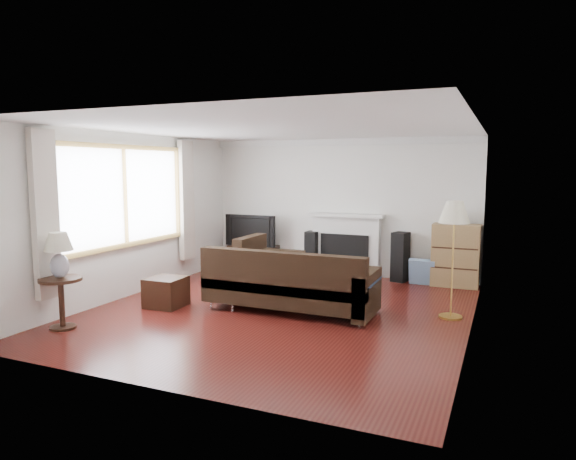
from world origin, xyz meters
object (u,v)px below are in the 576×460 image
at_px(bookshelf, 456,255).
at_px(coffee_table, 319,273).
at_px(tv_stand, 253,257).
at_px(side_table, 62,303).
at_px(floor_lamp, 453,260).
at_px(sectional_sofa, 291,282).

relative_size(bookshelf, coffee_table, 0.87).
distance_m(tv_stand, coffee_table, 1.91).
distance_m(bookshelf, side_table, 6.04).
bearing_deg(coffee_table, floor_lamp, -31.97).
bearing_deg(floor_lamp, coffee_table, 155.77).
bearing_deg(side_table, coffee_table, 57.39).
bearing_deg(floor_lamp, tv_stand, 153.98).
xyz_separation_m(tv_stand, floor_lamp, (3.90, -1.91, 0.54)).
xyz_separation_m(bookshelf, sectional_sofa, (-1.96, -2.45, -0.11)).
height_order(bookshelf, sectional_sofa, bookshelf).
bearing_deg(bookshelf, side_table, -134.60).
height_order(bookshelf, coffee_table, bookshelf).
height_order(bookshelf, side_table, bookshelf).
bearing_deg(tv_stand, floor_lamp, -26.02).
bearing_deg(side_table, floor_lamp, 28.41).
bearing_deg(sectional_sofa, side_table, -141.09).
bearing_deg(bookshelf, floor_lamp, -86.13).
bearing_deg(floor_lamp, sectional_sofa, -166.01).
bearing_deg(tv_stand, sectional_sofa, -53.16).
bearing_deg(bookshelf, coffee_table, -155.85).
bearing_deg(side_table, sectional_sofa, 38.91).
distance_m(bookshelf, sectional_sofa, 3.14).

